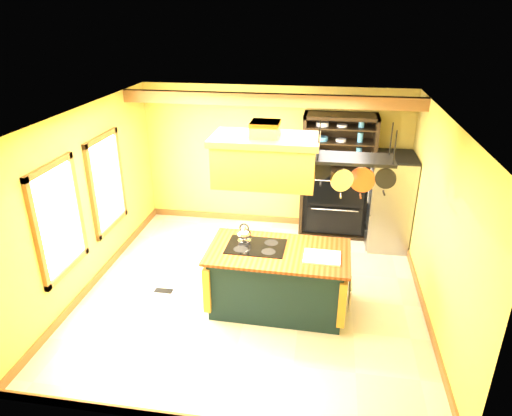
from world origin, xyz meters
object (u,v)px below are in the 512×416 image
(range_hood, at_px, (265,158))
(kitchen_island, at_px, (278,279))
(refrigerator, at_px, (389,204))
(pot_rack, at_px, (354,166))
(hutch, at_px, (336,189))

(range_hood, bearing_deg, kitchen_island, 0.22)
(refrigerator, bearing_deg, kitchen_island, -127.84)
(kitchen_island, height_order, pot_rack, pot_rack)
(pot_rack, bearing_deg, hutch, 92.79)
(pot_rack, bearing_deg, kitchen_island, -179.88)
(refrigerator, height_order, hutch, hutch)
(pot_rack, bearing_deg, range_hood, -179.86)
(hutch, bearing_deg, pot_rack, -87.21)
(kitchen_island, distance_m, refrigerator, 2.82)
(kitchen_island, relative_size, refrigerator, 1.20)
(range_hood, bearing_deg, refrigerator, 49.10)
(refrigerator, xyz_separation_m, hutch, (-0.94, 0.35, 0.08))
(pot_rack, relative_size, refrigerator, 0.63)
(range_hood, relative_size, refrigerator, 0.82)
(pot_rack, distance_m, refrigerator, 2.73)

